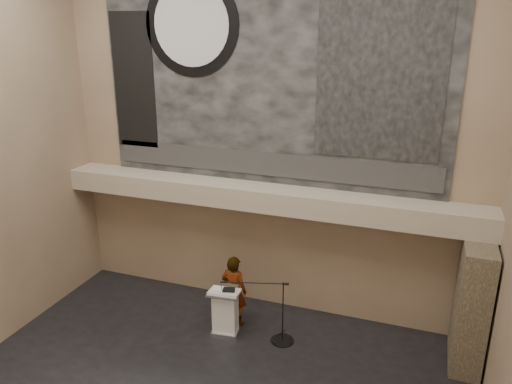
% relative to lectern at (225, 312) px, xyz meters
% --- Properties ---
extents(wall_back, '(10.00, 0.02, 8.50)m').
position_rel_lectern_xyz_m(wall_back, '(0.44, 1.62, 3.70)').
color(wall_back, '#806C51').
rests_on(wall_back, floor).
extents(soffit, '(10.00, 0.80, 0.50)m').
position_rel_lectern_xyz_m(soffit, '(0.44, 1.22, 2.40)').
color(soffit, tan).
rests_on(soffit, wall_back).
extents(sprinkler_left, '(0.04, 0.04, 0.06)m').
position_rel_lectern_xyz_m(sprinkler_left, '(-1.16, 1.17, 2.12)').
color(sprinkler_left, '#B2893D').
rests_on(sprinkler_left, soffit).
extents(sprinkler_right, '(0.04, 0.04, 0.06)m').
position_rel_lectern_xyz_m(sprinkler_right, '(2.34, 1.17, 2.12)').
color(sprinkler_right, '#B2893D').
rests_on(sprinkler_right, soffit).
extents(banner, '(8.00, 0.05, 5.00)m').
position_rel_lectern_xyz_m(banner, '(0.44, 1.59, 5.15)').
color(banner, black).
rests_on(banner, wall_back).
extents(banner_text_strip, '(7.76, 0.02, 0.55)m').
position_rel_lectern_xyz_m(banner_text_strip, '(0.44, 1.55, 3.10)').
color(banner_text_strip, '#2B2B2B').
rests_on(banner_text_strip, banner).
extents(banner_clock_rim, '(2.30, 0.02, 2.30)m').
position_rel_lectern_xyz_m(banner_clock_rim, '(-1.36, 1.55, 6.15)').
color(banner_clock_rim, black).
rests_on(banner_clock_rim, banner).
extents(banner_clock_face, '(1.84, 0.02, 1.84)m').
position_rel_lectern_xyz_m(banner_clock_face, '(-1.36, 1.53, 6.15)').
color(banner_clock_face, silver).
rests_on(banner_clock_face, banner).
extents(banner_building_print, '(2.60, 0.02, 3.60)m').
position_rel_lectern_xyz_m(banner_building_print, '(2.84, 1.55, 5.25)').
color(banner_building_print, black).
rests_on(banner_building_print, banner).
extents(banner_brick_print, '(1.10, 0.02, 3.20)m').
position_rel_lectern_xyz_m(banner_brick_print, '(-2.96, 1.55, 4.85)').
color(banner_brick_print, black).
rests_on(banner_brick_print, banner).
extents(stone_pier, '(0.60, 1.40, 2.70)m').
position_rel_lectern_xyz_m(stone_pier, '(5.09, 0.77, 0.80)').
color(stone_pier, '#44392A').
rests_on(stone_pier, floor).
extents(lectern, '(0.72, 0.55, 1.13)m').
position_rel_lectern_xyz_m(lectern, '(0.00, 0.00, 0.00)').
color(lectern, silver).
rests_on(lectern, floor).
extents(binder, '(0.32, 0.29, 0.04)m').
position_rel_lectern_xyz_m(binder, '(0.09, 0.01, 0.56)').
color(binder, black).
rests_on(binder, lectern).
extents(papers, '(0.25, 0.33, 0.00)m').
position_rel_lectern_xyz_m(papers, '(-0.18, -0.02, 0.55)').
color(papers, white).
rests_on(papers, lectern).
extents(speaker_person, '(0.67, 0.47, 1.74)m').
position_rel_lectern_xyz_m(speaker_person, '(0.05, 0.42, 0.31)').
color(speaker_person, white).
rests_on(speaker_person, floor).
extents(mic_stand, '(1.57, 0.65, 1.48)m').
position_rel_lectern_xyz_m(mic_stand, '(1.26, 0.12, -0.32)').
color(mic_stand, black).
rests_on(mic_stand, floor).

